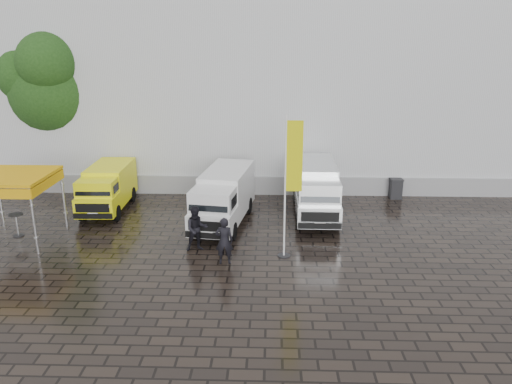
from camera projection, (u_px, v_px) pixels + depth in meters
ground at (279, 256)px, 19.59m from camera, size 120.00×120.00×0.00m
exhibition_hall at (308, 72)px, 33.00m from camera, size 44.00×16.00×12.00m
hall_plinth at (315, 186)px, 26.96m from camera, size 44.00×0.15×1.00m
van_yellow at (108, 189)px, 24.44m from camera, size 1.88×4.69×2.15m
van_white at (223, 199)px, 22.58m from camera, size 2.63×5.74×2.40m
van_silver at (316, 191)px, 23.65m from camera, size 1.94×5.68×2.45m
canopy_tent at (11, 179)px, 20.39m from camera, size 3.10×3.10×2.85m
flagpole at (290, 179)px, 18.62m from camera, size 0.88×0.50×5.57m
tree at (53, 85)px, 27.49m from camera, size 4.92×4.92×8.84m
cocktail_table at (17, 225)px, 21.39m from camera, size 0.60×0.60×1.00m
wheelie_bin at (396, 188)px, 26.44m from camera, size 0.65×0.65×1.07m
person_front at (224, 241)px, 18.66m from camera, size 0.69×0.47×1.84m
person_tent at (197, 229)px, 19.83m from camera, size 1.06×0.93×1.84m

